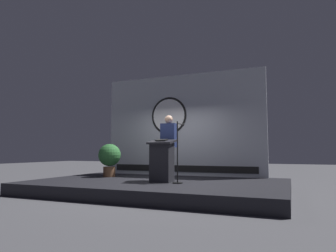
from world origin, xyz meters
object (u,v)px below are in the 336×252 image
microphone_stand (178,161)px  potted_plant (110,157)px  speaker_person (169,147)px  podium (162,161)px

microphone_stand → potted_plant: (-2.56, 0.92, 0.07)m
speaker_person → podium: bearing=-88.8°
podium → potted_plant: (-2.09, 0.83, 0.07)m
podium → microphone_stand: microphone_stand is taller
microphone_stand → potted_plant: microphone_stand is taller
speaker_person → potted_plant: 2.13m
potted_plant → microphone_stand: bearing=-19.7°
speaker_person → potted_plant: (-2.08, 0.35, -0.29)m
microphone_stand → potted_plant: bearing=160.3°
microphone_stand → potted_plant: size_ratio=1.51×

